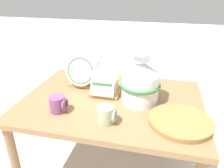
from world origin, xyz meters
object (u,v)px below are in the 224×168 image
object	(u,v)px
dish_rack_round_plates	(83,72)
wicker_charger_stack	(181,121)
dish_rack_square_plates	(105,87)
mug_plum_glaze	(58,104)
ceramic_vase	(140,81)
mug_sage_glaze	(107,115)

from	to	relation	value
dish_rack_round_plates	wicker_charger_stack	distance (m)	0.78
dish_rack_square_plates	mug_plum_glaze	size ratio (longest dim) A/B	1.95
ceramic_vase	dish_rack_round_plates	bearing A→B (deg)	160.18
dish_rack_square_plates	wicker_charger_stack	world-z (taller)	dish_rack_square_plates
dish_rack_square_plates	mug_plum_glaze	world-z (taller)	dish_rack_square_plates
ceramic_vase	dish_rack_square_plates	bearing A→B (deg)	168.91
ceramic_vase	dish_rack_round_plates	world-z (taller)	ceramic_vase
dish_rack_square_plates	wicker_charger_stack	xyz separation A→B (m)	(0.49, -0.24, -0.04)
dish_rack_round_plates	mug_plum_glaze	world-z (taller)	dish_rack_round_plates
mug_plum_glaze	wicker_charger_stack	bearing A→B (deg)	3.24
ceramic_vase	wicker_charger_stack	bearing A→B (deg)	-37.54
dish_rack_square_plates	mug_sage_glaze	size ratio (longest dim) A/B	1.95
dish_rack_square_plates	mug_plum_glaze	distance (m)	0.35
ceramic_vase	wicker_charger_stack	distance (m)	0.34
dish_rack_square_plates	mug_sage_glaze	distance (m)	0.34
dish_rack_round_plates	mug_sage_glaze	distance (m)	0.52
ceramic_vase	mug_sage_glaze	bearing A→B (deg)	-117.81
dish_rack_square_plates	mug_sage_glaze	xyz separation A→B (m)	(0.10, -0.32, -0.00)
mug_sage_glaze	dish_rack_round_plates	bearing A→B (deg)	124.10
ceramic_vase	mug_plum_glaze	distance (m)	0.52
dish_rack_round_plates	wicker_charger_stack	size ratio (longest dim) A/B	0.69
mug_sage_glaze	ceramic_vase	bearing A→B (deg)	62.19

